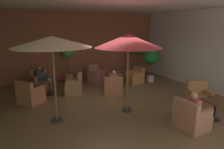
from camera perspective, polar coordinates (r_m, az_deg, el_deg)
ground_plane at (r=7.47m, az=1.43°, el=-8.65°), size 9.01×8.92×0.02m
wall_back_brick at (r=11.12m, az=-8.56°, el=8.11°), size 9.01×0.08×3.62m
wall_right_plain at (r=9.79m, az=25.90°, el=6.26°), size 0.08×8.92×3.62m
ceiling_slab at (r=6.99m, az=1.61°, el=20.41°), size 9.01×8.92×0.06m
cafe_table_front_left at (r=8.73m, az=-17.67°, el=-2.51°), size 0.71×0.71×0.63m
armchair_front_left_north at (r=8.06m, az=-22.53°, el=-5.49°), size 1.06×1.06×0.89m
armchair_front_left_east at (r=8.64m, az=-10.69°, el=-3.44°), size 0.89×0.88×0.90m
armchair_front_left_south at (r=9.73m, az=-20.01°, el=-2.10°), size 0.89×0.87×0.91m
cafe_table_front_right at (r=6.88m, az=27.67°, el=-7.77°), size 0.67×0.67×0.63m
armchair_front_right_north at (r=7.85m, az=23.81°, el=-6.14°), size 0.97×1.00×0.90m
armchair_front_right_east at (r=6.10m, az=21.76°, el=-11.52°), size 0.82×0.88×0.87m
cafe_table_mid_center at (r=9.60m, az=0.81°, el=-0.55°), size 0.79×0.79×0.63m
armchair_mid_center_north at (r=10.36m, az=-4.50°, el=-0.43°), size 0.99×1.02×0.92m
armchair_mid_center_east at (r=8.52m, az=0.54°, el=-3.67°), size 1.00×0.98×0.80m
armchair_mid_center_south at (r=10.25m, az=6.62°, el=-0.80°), size 0.77×0.85×0.83m
patio_umbrella_tall_red at (r=5.81m, az=-16.97°, el=8.88°), size 2.23×2.23×2.57m
patio_umbrella_center_beige at (r=6.34m, az=4.69°, el=9.52°), size 2.14×2.14×2.60m
potted_tree_left_corner at (r=11.57m, az=7.75°, el=6.10°), size 0.69×0.69×1.95m
potted_tree_mid_left at (r=10.47m, az=11.26°, el=4.67°), size 0.83×0.83×1.76m
potted_tree_mid_right at (r=10.37m, az=-12.65°, el=4.25°), size 0.58×0.58×1.88m
patron_blue_shirt at (r=5.99m, az=22.36°, el=-7.99°), size 0.24×0.40×0.65m
patron_by_window at (r=8.46m, az=0.56°, el=-1.14°), size 0.44×0.37×0.61m
patron_with_friend at (r=9.60m, az=-20.10°, el=0.02°), size 0.43×0.32×0.64m
iced_drink_cup at (r=8.60m, az=-17.59°, el=-1.42°), size 0.08×0.08×0.11m
open_laptop at (r=8.66m, az=-17.92°, el=-1.37°), size 0.32×0.23×0.20m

